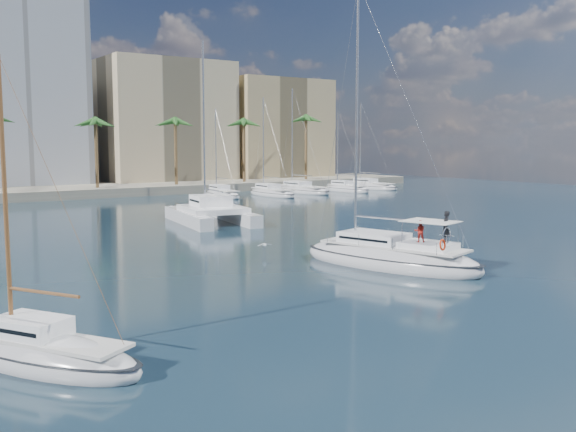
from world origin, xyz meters
TOP-DOWN VIEW (x-y plane):
  - ground at (0.00, 0.00)m, footprint 160.00×160.00m
  - quay at (0.00, 61.00)m, footprint 120.00×14.00m
  - building_beige at (22.00, 70.00)m, footprint 20.00×14.00m
  - building_tan_right at (42.00, 68.00)m, footprint 18.00×12.00m
  - palm_centre at (0.00, 57.00)m, footprint 3.60×3.60m
  - palm_right at (34.00, 57.00)m, footprint 3.60×3.60m
  - main_sloop at (5.36, -0.26)m, footprint 6.78×12.24m
  - small_sloop at (-15.60, -6.33)m, footprint 5.82×7.57m
  - catamaran at (6.20, 23.76)m, footprint 7.26×11.87m
  - seagull at (1.44, 7.34)m, footprint 1.07×0.46m
  - moored_yacht_a at (20.00, 47.00)m, footprint 3.37×9.52m
  - moored_yacht_b at (26.50, 45.00)m, footprint 3.32×10.83m
  - moored_yacht_c at (33.00, 47.00)m, footprint 3.98×12.33m
  - moored_yacht_d at (39.50, 45.00)m, footprint 3.52×9.55m
  - moored_yacht_e at (46.00, 47.00)m, footprint 4.61×11.11m

SIDE VIEW (x-z plane):
  - ground at x=0.00m, z-range 0.00..0.00m
  - moored_yacht_a at x=20.00m, z-range -5.95..5.95m
  - moored_yacht_b at x=26.50m, z-range -6.86..6.86m
  - moored_yacht_c at x=33.00m, z-range -7.77..7.77m
  - moored_yacht_d at x=39.50m, z-range -5.95..5.95m
  - moored_yacht_e at x=46.00m, z-range -6.86..6.86m
  - small_sloop at x=-15.60m, z-range -4.93..5.74m
  - main_sloop at x=5.36m, z-range -8.13..9.20m
  - quay at x=0.00m, z-range 0.00..1.20m
  - seagull at x=1.44m, z-range 0.53..0.73m
  - catamaran at x=6.20m, z-range -7.04..9.29m
  - building_tan_right at x=42.00m, z-range 0.00..18.00m
  - building_beige at x=22.00m, z-range 0.00..20.00m
  - palm_centre at x=0.00m, z-range 4.13..16.43m
  - palm_right at x=34.00m, z-range 4.13..16.43m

